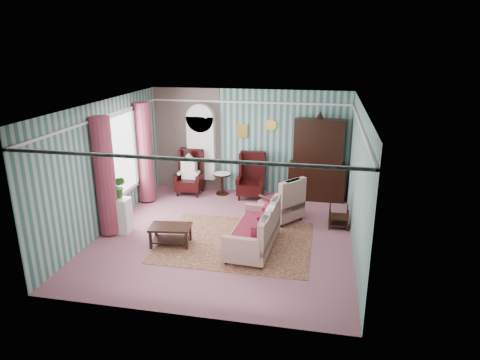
% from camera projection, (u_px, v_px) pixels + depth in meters
% --- Properties ---
extents(floor, '(6.00, 6.00, 0.00)m').
position_uv_depth(floor, '(226.00, 235.00, 9.55)').
color(floor, '#8F535E').
rests_on(floor, ground).
extents(room_shell, '(5.53, 6.02, 2.91)m').
position_uv_depth(room_shell, '(199.00, 144.00, 9.21)').
color(room_shell, '#34605F').
rests_on(room_shell, ground).
extents(bookcase, '(0.80, 0.28, 2.24)m').
position_uv_depth(bookcase, '(201.00, 152.00, 12.11)').
color(bookcase, silver).
rests_on(bookcase, floor).
extents(dresser_hutch, '(1.50, 0.56, 2.36)m').
position_uv_depth(dresser_hutch, '(318.00, 157.00, 11.37)').
color(dresser_hutch, black).
rests_on(dresser_hutch, floor).
extents(wingback_left, '(0.76, 0.80, 1.25)m').
position_uv_depth(wingback_left, '(189.00, 173.00, 11.94)').
color(wingback_left, black).
rests_on(wingback_left, floor).
extents(wingback_right, '(0.76, 0.80, 1.25)m').
position_uv_depth(wingback_right, '(251.00, 176.00, 11.62)').
color(wingback_right, black).
rests_on(wingback_right, floor).
extents(seated_woman, '(0.44, 0.40, 1.18)m').
position_uv_depth(seated_woman, '(190.00, 174.00, 11.95)').
color(seated_woman, white).
rests_on(seated_woman, floor).
extents(round_side_table, '(0.50, 0.50, 0.60)m').
position_uv_depth(round_side_table, '(222.00, 184.00, 12.02)').
color(round_side_table, black).
rests_on(round_side_table, floor).
extents(nest_table, '(0.45, 0.38, 0.54)m').
position_uv_depth(nest_table, '(339.00, 217.00, 9.85)').
color(nest_table, black).
rests_on(nest_table, floor).
extents(plant_stand, '(0.55, 0.35, 0.80)m').
position_uv_depth(plant_stand, '(118.00, 215.00, 9.60)').
color(plant_stand, white).
rests_on(plant_stand, floor).
extents(rug, '(3.20, 2.60, 0.01)m').
position_uv_depth(rug, '(236.00, 242.00, 9.22)').
color(rug, '#461817').
rests_on(rug, floor).
extents(sofa, '(1.01, 1.92, 1.09)m').
position_uv_depth(sofa, '(253.00, 224.00, 8.79)').
color(sofa, beige).
rests_on(sofa, floor).
extents(floral_armchair, '(1.15, 1.17, 1.05)m').
position_uv_depth(floral_armchair, '(282.00, 199.00, 10.21)').
color(floral_armchair, beige).
rests_on(floral_armchair, floor).
extents(coffee_table, '(0.91, 0.63, 0.43)m').
position_uv_depth(coffee_table, '(171.00, 235.00, 9.03)').
color(coffee_table, black).
rests_on(coffee_table, floor).
extents(potted_plant_a, '(0.36, 0.32, 0.40)m').
position_uv_depth(potted_plant_a, '(110.00, 191.00, 9.34)').
color(potted_plant_a, '#22591B').
rests_on(potted_plant_a, plant_stand).
extents(potted_plant_b, '(0.28, 0.23, 0.50)m').
position_uv_depth(potted_plant_b, '(119.00, 187.00, 9.44)').
color(potted_plant_b, '#1E4F18').
rests_on(potted_plant_b, plant_stand).
extents(potted_plant_c, '(0.22, 0.22, 0.39)m').
position_uv_depth(potted_plant_c, '(113.00, 189.00, 9.50)').
color(potted_plant_c, '#1B571B').
rests_on(potted_plant_c, plant_stand).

